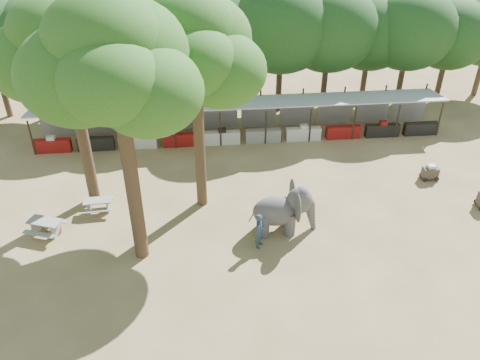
{
  "coord_description": "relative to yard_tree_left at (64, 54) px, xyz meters",
  "views": [
    {
      "loc": [
        -3.08,
        -15.4,
        14.95
      ],
      "look_at": [
        -1.0,
        5.0,
        2.0
      ],
      "focal_mm": 35.0,
      "sensor_mm": 36.0,
      "label": 1
    }
  ],
  "objects": [
    {
      "name": "picnic_table_near",
      "position": [
        -1.76,
        -3.13,
        -7.66
      ],
      "size": [
        2.07,
        1.97,
        0.83
      ],
      "rotation": [
        0.0,
        0.0,
        -0.36
      ],
      "color": "gray",
      "rests_on": "ground"
    },
    {
      "name": "picnic_table_far",
      "position": [
        0.56,
        -1.42,
        -7.72
      ],
      "size": [
        1.55,
        1.41,
        0.74
      ],
      "rotation": [
        0.0,
        0.0,
        0.06
      ],
      "color": "gray",
      "rests_on": "ground"
    },
    {
      "name": "handler",
      "position": [
        8.78,
        -5.16,
        -7.26
      ],
      "size": [
        0.68,
        0.8,
        1.88
      ],
      "primitive_type": "imported",
      "rotation": [
        0.0,
        0.0,
        1.17
      ],
      "color": "#26384C",
      "rests_on": "ground"
    },
    {
      "name": "backdrop_trees",
      "position": [
        9.13,
        11.81,
        -2.69
      ],
      "size": [
        46.46,
        5.95,
        8.33
      ],
      "color": "#332316",
      "rests_on": "ground"
    },
    {
      "name": "yard_tree_back",
      "position": [
        6.0,
        -1.0,
        0.34
      ],
      "size": [
        7.1,
        6.9,
        11.36
      ],
      "color": "#332316",
      "rests_on": "ground"
    },
    {
      "name": "ground",
      "position": [
        9.13,
        -7.19,
        -8.2
      ],
      "size": [
        100.0,
        100.0,
        0.0
      ],
      "primitive_type": "plane",
      "color": "brown",
      "rests_on": "ground"
    },
    {
      "name": "yard_tree_center",
      "position": [
        3.0,
        -5.0,
        1.01
      ],
      "size": [
        7.1,
        6.9,
        12.04
      ],
      "color": "#332316",
      "rests_on": "ground"
    },
    {
      "name": "elephant",
      "position": [
        10.16,
        -4.05,
        -6.92
      ],
      "size": [
        3.32,
        2.57,
        2.57
      ],
      "rotation": [
        0.0,
        0.0,
        -0.0
      ],
      "color": "#413E3E",
      "rests_on": "ground"
    },
    {
      "name": "yard_tree_left",
      "position": [
        0.0,
        0.0,
        0.0
      ],
      "size": [
        7.1,
        6.9,
        11.02
      ],
      "color": "#332316",
      "rests_on": "ground"
    },
    {
      "name": "cart_back",
      "position": [
        19.76,
        -0.06,
        -7.72
      ],
      "size": [
        0.99,
        0.66,
        0.96
      ],
      "rotation": [
        0.0,
        0.0,
        -0.01
      ],
      "color": "#362A23",
      "rests_on": "ground"
    },
    {
      "name": "vendor_stalls",
      "position": [
        9.13,
        6.65,
        -7.02
      ],
      "size": [
        28.0,
        2.99,
        2.8
      ],
      "color": "#A5A7AD",
      "rests_on": "ground"
    }
  ]
}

